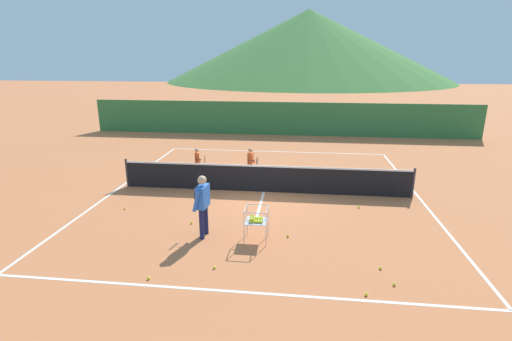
{
  "coord_description": "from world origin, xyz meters",
  "views": [
    {
      "loc": [
        1.22,
        -12.77,
        4.61
      ],
      "look_at": [
        -0.15,
        -1.18,
        1.13
      ],
      "focal_mm": 26.87,
      "sensor_mm": 36.0,
      "label": 1
    }
  ],
  "objects": [
    {
      "name": "ground_plane",
      "position": [
        0.0,
        0.0,
        0.0
      ],
      "size": [
        120.0,
        120.0,
        0.0
      ],
      "primitive_type": "plane",
      "color": "#C67042"
    },
    {
      "name": "line_baseline_near",
      "position": [
        0.0,
        -6.08,
        0.0
      ],
      "size": [
        10.62,
        0.08,
        0.01
      ],
      "primitive_type": "cube",
      "color": "white",
      "rests_on": "ground"
    },
    {
      "name": "line_baseline_far",
      "position": [
        0.0,
        6.05,
        0.0
      ],
      "size": [
        10.62,
        0.08,
        0.01
      ],
      "primitive_type": "cube",
      "color": "white",
      "rests_on": "ground"
    },
    {
      "name": "line_sideline_west",
      "position": [
        -5.31,
        0.0,
        0.0
      ],
      "size": [
        0.08,
        12.13,
        0.01
      ],
      "primitive_type": "cube",
      "color": "white",
      "rests_on": "ground"
    },
    {
      "name": "line_sideline_east",
      "position": [
        5.31,
        0.0,
        0.0
      ],
      "size": [
        0.08,
        12.13,
        0.01
      ],
      "primitive_type": "cube",
      "color": "white",
      "rests_on": "ground"
    },
    {
      "name": "line_service_center",
      "position": [
        0.0,
        0.0,
        0.0
      ],
      "size": [
        0.08,
        5.12,
        0.01
      ],
      "primitive_type": "cube",
      "color": "white",
      "rests_on": "ground"
    },
    {
      "name": "tennis_net",
      "position": [
        0.0,
        0.0,
        0.5
      ],
      "size": [
        10.19,
        0.08,
        1.05
      ],
      "color": "#333338",
      "rests_on": "ground"
    },
    {
      "name": "instructor",
      "position": [
        -1.26,
        -3.66,
        1.01
      ],
      "size": [
        0.44,
        0.8,
        1.69
      ],
      "color": "#191E4C",
      "rests_on": "ground"
    },
    {
      "name": "student_0",
      "position": [
        -2.74,
        1.32,
        0.73
      ],
      "size": [
        0.51,
        0.54,
        1.22
      ],
      "color": "navy",
      "rests_on": "ground"
    },
    {
      "name": "student_1",
      "position": [
        -0.65,
        1.38,
        0.76
      ],
      "size": [
        0.41,
        0.63,
        1.27
      ],
      "color": "black",
      "rests_on": "ground"
    },
    {
      "name": "ball_cart",
      "position": [
        0.15,
        -3.76,
        0.59
      ],
      "size": [
        0.58,
        0.58,
        0.9
      ],
      "color": "#B7B7BC",
      "rests_on": "ground"
    },
    {
      "name": "tennis_ball_0",
      "position": [
        3.12,
        -4.84,
        0.03
      ],
      "size": [
        0.07,
        0.07,
        0.07
      ],
      "primitive_type": "sphere",
      "color": "yellow",
      "rests_on": "ground"
    },
    {
      "name": "tennis_ball_1",
      "position": [
        -4.19,
        -2.14,
        0.03
      ],
      "size": [
        0.07,
        0.07,
        0.07
      ],
      "primitive_type": "sphere",
      "color": "yellow",
      "rests_on": "ground"
    },
    {
      "name": "tennis_ball_2",
      "position": [
        -1.92,
        -5.85,
        0.03
      ],
      "size": [
        0.07,
        0.07,
        0.07
      ],
      "primitive_type": "sphere",
      "color": "yellow",
      "rests_on": "ground"
    },
    {
      "name": "tennis_ball_3",
      "position": [
        -0.61,
        -5.26,
        0.03
      ],
      "size": [
        0.07,
        0.07,
        0.07
      ],
      "primitive_type": "sphere",
      "color": "yellow",
      "rests_on": "ground"
    },
    {
      "name": "tennis_ball_4",
      "position": [
        -1.8,
        -2.95,
        0.03
      ],
      "size": [
        0.07,
        0.07,
        0.07
      ],
      "primitive_type": "sphere",
      "color": "yellow",
      "rests_on": "ground"
    },
    {
      "name": "tennis_ball_5",
      "position": [
        3.14,
        -1.17,
        0.03
      ],
      "size": [
        0.07,
        0.07,
        0.07
      ],
      "primitive_type": "sphere",
      "color": "yellow",
      "rests_on": "ground"
    },
    {
      "name": "tennis_ball_6",
      "position": [
        0.98,
        -3.46,
        0.03
      ],
      "size": [
        0.07,
        0.07,
        0.07
      ],
      "primitive_type": "sphere",
      "color": "yellow",
      "rests_on": "ground"
    },
    {
      "name": "tennis_ball_7",
      "position": [
        2.64,
        -5.9,
        0.03
      ],
      "size": [
        0.07,
        0.07,
        0.07
      ],
      "primitive_type": "sphere",
      "color": "yellow",
      "rests_on": "ground"
    },
    {
      "name": "tennis_ball_8",
      "position": [
        3.28,
        -5.47,
        0.03
      ],
      "size": [
        0.07,
        0.07,
        0.07
      ],
      "primitive_type": "sphere",
      "color": "yellow",
      "rests_on": "ground"
    },
    {
      "name": "windscreen_fence",
      "position": [
        0.0,
        10.39,
        1.0
      ],
      "size": [
        23.36,
        0.08,
        2.0
      ],
      "primitive_type": "cube",
      "color": "#33753D",
      "rests_on": "ground"
    },
    {
      "name": "hill_0",
      "position": [
        2.1,
        65.67,
        6.65
      ],
      "size": [
        54.31,
        54.31,
        13.31
      ],
      "primitive_type": "cone",
      "color": "#427A38",
      "rests_on": "ground"
    }
  ]
}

